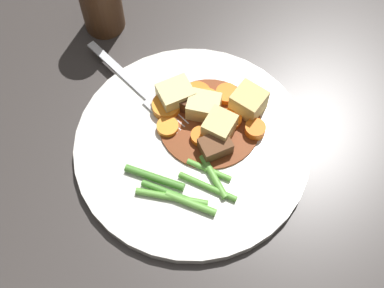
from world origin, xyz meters
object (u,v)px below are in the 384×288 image
(potato_chunk_0, at_px, (248,102))
(potato_chunk_2, at_px, (201,106))
(carrot_slice_3, at_px, (197,94))
(fork, at_px, (138,87))
(potato_chunk_3, at_px, (176,95))
(carrot_slice_1, at_px, (211,102))
(carrot_slice_5, at_px, (168,127))
(meat_chunk_1, at_px, (214,149))
(carrot_slice_6, at_px, (227,94))
(carrot_slice_0, at_px, (166,106))
(meat_chunk_0, at_px, (187,101))
(carrot_slice_2, at_px, (201,137))
(dinner_plate, at_px, (192,147))
(carrot_slice_7, at_px, (255,130))
(carrot_slice_4, at_px, (230,120))
(potato_chunk_1, at_px, (219,127))

(potato_chunk_0, bearing_deg, potato_chunk_2, 112.31)
(carrot_slice_3, bearing_deg, fork, 99.01)
(potato_chunk_2, xyz_separation_m, potato_chunk_3, (0.00, 0.03, 0.00))
(carrot_slice_1, bearing_deg, carrot_slice_5, 141.88)
(fork, bearing_deg, meat_chunk_1, -115.92)
(carrot_slice_6, xyz_separation_m, meat_chunk_1, (-0.08, -0.01, 0.01))
(potato_chunk_0, bearing_deg, fork, 95.52)
(fork, bearing_deg, carrot_slice_0, -111.49)
(carrot_slice_5, xyz_separation_m, meat_chunk_0, (0.04, -0.01, 0.01))
(carrot_slice_1, bearing_deg, potato_chunk_0, -80.29)
(potato_chunk_2, bearing_deg, carrot_slice_2, -161.53)
(dinner_plate, xyz_separation_m, carrot_slice_7, (0.04, -0.07, 0.01))
(carrot_slice_1, relative_size, carrot_slice_2, 1.16)
(carrot_slice_4, xyz_separation_m, carrot_slice_7, (-0.01, -0.03, 0.00))
(carrot_slice_3, distance_m, potato_chunk_3, 0.03)
(carrot_slice_0, relative_size, potato_chunk_2, 0.92)
(carrot_slice_4, xyz_separation_m, potato_chunk_2, (0.00, 0.04, 0.01))
(carrot_slice_7, height_order, meat_chunk_1, meat_chunk_1)
(potato_chunk_0, height_order, meat_chunk_1, potato_chunk_0)
(carrot_slice_1, distance_m, carrot_slice_5, 0.06)
(potato_chunk_1, distance_m, meat_chunk_0, 0.05)
(meat_chunk_0, xyz_separation_m, fork, (0.01, 0.07, -0.01))
(carrot_slice_4, distance_m, carrot_slice_7, 0.03)
(carrot_slice_4, relative_size, potato_chunk_3, 0.70)
(potato_chunk_2, distance_m, fork, 0.09)
(carrot_slice_6, distance_m, meat_chunk_1, 0.08)
(potato_chunk_1, xyz_separation_m, meat_chunk_0, (0.02, 0.05, -0.00))
(meat_chunk_1, bearing_deg, fork, 64.08)
(carrot_slice_1, bearing_deg, carrot_slice_6, -43.65)
(carrot_slice_6, bearing_deg, carrot_slice_0, 121.37)
(potato_chunk_3, bearing_deg, carrot_slice_5, -175.28)
(dinner_plate, relative_size, carrot_slice_1, 9.83)
(carrot_slice_5, height_order, potato_chunk_0, potato_chunk_0)
(carrot_slice_2, xyz_separation_m, fork, (0.04, 0.10, -0.00))
(dinner_plate, bearing_deg, potato_chunk_2, 4.89)
(potato_chunk_2, relative_size, potato_chunk_3, 0.97)
(potato_chunk_1, xyz_separation_m, potato_chunk_3, (0.03, 0.06, -0.00))
(carrot_slice_2, height_order, meat_chunk_1, meat_chunk_1)
(carrot_slice_0, bearing_deg, potato_chunk_2, -77.73)
(carrot_slice_4, relative_size, meat_chunk_1, 0.78)
(carrot_slice_3, xyz_separation_m, potato_chunk_3, (-0.02, 0.02, 0.01))
(carrot_slice_1, xyz_separation_m, carrot_slice_3, (0.01, 0.02, -0.00))
(carrot_slice_0, bearing_deg, carrot_slice_6, -58.63)
(carrot_slice_7, distance_m, meat_chunk_0, 0.09)
(carrot_slice_0, relative_size, potato_chunk_1, 1.02)
(meat_chunk_0, bearing_deg, potato_chunk_3, 84.32)
(carrot_slice_5, distance_m, potato_chunk_2, 0.05)
(carrot_slice_7, bearing_deg, potato_chunk_1, 109.66)
(carrot_slice_0, distance_m, carrot_slice_1, 0.05)
(meat_chunk_1, bearing_deg, meat_chunk_0, 44.72)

